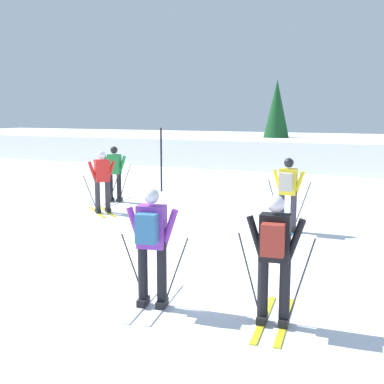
{
  "coord_description": "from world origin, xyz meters",
  "views": [
    {
      "loc": [
        5.05,
        -6.93,
        2.73
      ],
      "look_at": [
        0.23,
        3.35,
        0.9
      ],
      "focal_mm": 46.39,
      "sensor_mm": 36.0,
      "label": 1
    }
  ],
  "objects_px": {
    "skier_green": "(115,172)",
    "skier_purple": "(151,242)",
    "skier_red": "(102,180)",
    "skier_yellow": "(288,191)",
    "conifer_far_right": "(277,114)",
    "skier_black": "(274,254)",
    "trail_marker_pole": "(161,160)"
  },
  "relations": [
    {
      "from": "skier_green",
      "to": "skier_purple",
      "type": "relative_size",
      "value": 1.0
    },
    {
      "from": "skier_purple",
      "to": "skier_red",
      "type": "height_order",
      "value": "same"
    },
    {
      "from": "skier_yellow",
      "to": "conifer_far_right",
      "type": "xyz_separation_m",
      "value": [
        -4.48,
        14.98,
        1.67
      ]
    },
    {
      "from": "skier_purple",
      "to": "skier_red",
      "type": "relative_size",
      "value": 1.0
    },
    {
      "from": "skier_black",
      "to": "trail_marker_pole",
      "type": "xyz_separation_m",
      "value": [
        -6.59,
        9.09,
        0.15
      ]
    },
    {
      "from": "skier_yellow",
      "to": "conifer_far_right",
      "type": "distance_m",
      "value": 15.72
    },
    {
      "from": "skier_green",
      "to": "skier_black",
      "type": "distance_m",
      "value": 9.59
    },
    {
      "from": "skier_purple",
      "to": "trail_marker_pole",
      "type": "distance_m",
      "value": 10.44
    },
    {
      "from": "skier_purple",
      "to": "skier_black",
      "type": "relative_size",
      "value": 1.0
    },
    {
      "from": "trail_marker_pole",
      "to": "skier_green",
      "type": "bearing_deg",
      "value": -96.95
    },
    {
      "from": "skier_black",
      "to": "skier_yellow",
      "type": "distance_m",
      "value": 5.21
    },
    {
      "from": "skier_green",
      "to": "conifer_far_right",
      "type": "relative_size",
      "value": 0.39
    },
    {
      "from": "skier_green",
      "to": "skier_red",
      "type": "relative_size",
      "value": 1.0
    },
    {
      "from": "skier_red",
      "to": "trail_marker_pole",
      "type": "xyz_separation_m",
      "value": [
        -0.35,
        3.99,
        0.19
      ]
    },
    {
      "from": "trail_marker_pole",
      "to": "skier_red",
      "type": "bearing_deg",
      "value": -85.03
    },
    {
      "from": "trail_marker_pole",
      "to": "conifer_far_right",
      "type": "distance_m",
      "value": 11.12
    },
    {
      "from": "skier_yellow",
      "to": "trail_marker_pole",
      "type": "height_order",
      "value": "trail_marker_pole"
    },
    {
      "from": "skier_purple",
      "to": "conifer_far_right",
      "type": "bearing_deg",
      "value": 100.91
    },
    {
      "from": "skier_red",
      "to": "skier_green",
      "type": "bearing_deg",
      "value": 112.37
    },
    {
      "from": "skier_purple",
      "to": "skier_red",
      "type": "xyz_separation_m",
      "value": [
        -4.54,
        5.24,
        -0.04
      ]
    },
    {
      "from": "skier_green",
      "to": "skier_red",
      "type": "distance_m",
      "value": 1.69
    },
    {
      "from": "skier_black",
      "to": "conifer_far_right",
      "type": "bearing_deg",
      "value": 105.6
    },
    {
      "from": "skier_purple",
      "to": "trail_marker_pole",
      "type": "relative_size",
      "value": 0.78
    },
    {
      "from": "skier_purple",
      "to": "skier_yellow",
      "type": "bearing_deg",
      "value": 83.63
    },
    {
      "from": "skier_yellow",
      "to": "skier_purple",
      "type": "bearing_deg",
      "value": -96.37
    },
    {
      "from": "skier_red",
      "to": "skier_black",
      "type": "bearing_deg",
      "value": -39.26
    },
    {
      "from": "skier_green",
      "to": "skier_black",
      "type": "bearing_deg",
      "value": -44.06
    },
    {
      "from": "skier_green",
      "to": "skier_yellow",
      "type": "distance_m",
      "value": 5.97
    },
    {
      "from": "skier_green",
      "to": "conifer_far_right",
      "type": "bearing_deg",
      "value": 84.53
    },
    {
      "from": "conifer_far_right",
      "to": "trail_marker_pole",
      "type": "bearing_deg",
      "value": -95.15
    },
    {
      "from": "skier_green",
      "to": "conifer_far_right",
      "type": "height_order",
      "value": "conifer_far_right"
    },
    {
      "from": "skier_red",
      "to": "trail_marker_pole",
      "type": "height_order",
      "value": "trail_marker_pole"
    }
  ]
}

